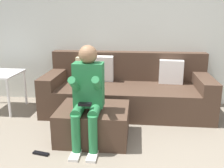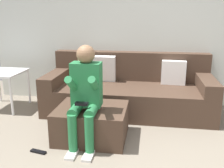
# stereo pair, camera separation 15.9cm
# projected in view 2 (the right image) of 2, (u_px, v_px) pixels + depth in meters

# --- Properties ---
(wall_back) EXTENTS (5.13, 0.10, 2.42)m
(wall_back) POSITION_uv_depth(u_px,v_px,m) (145.00, 30.00, 4.14)
(wall_back) COLOR silver
(wall_back) RESTS_ON ground_plane
(couch_sectional) EXTENTS (2.47, 0.98, 0.87)m
(couch_sectional) POSITION_uv_depth(u_px,v_px,m) (128.00, 91.00, 3.97)
(couch_sectional) COLOR #473326
(couch_sectional) RESTS_ON ground_plane
(ottoman) EXTENTS (0.83, 0.68, 0.39)m
(ottoman) POSITION_uv_depth(u_px,v_px,m) (92.00, 123.00, 3.10)
(ottoman) COLOR #473326
(ottoman) RESTS_ON ground_plane
(person_seated) EXTENTS (0.33, 0.57, 1.14)m
(person_seated) POSITION_uv_depth(u_px,v_px,m) (85.00, 91.00, 2.83)
(person_seated) COLOR #26723F
(person_seated) RESTS_ON ground_plane
(side_table) EXTENTS (0.60, 0.62, 0.59)m
(side_table) POSITION_uv_depth(u_px,v_px,m) (3.00, 76.00, 4.00)
(side_table) COLOR white
(side_table) RESTS_ON ground_plane
(remote_by_storage_bin) EXTENTS (0.19, 0.09, 0.02)m
(remote_by_storage_bin) POSITION_uv_depth(u_px,v_px,m) (38.00, 152.00, 2.80)
(remote_by_storage_bin) COLOR black
(remote_by_storage_bin) RESTS_ON ground_plane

